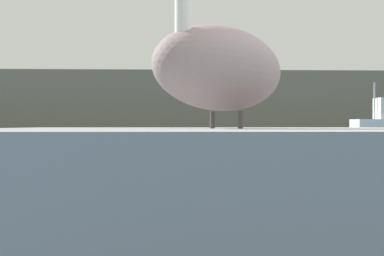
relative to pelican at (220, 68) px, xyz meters
The scene contains 3 objects.
hillside_backdrop 74.10m from the pelican, 88.86° to the left, with size 140.00×17.44×8.03m, color #7F755B.
pier_dock 0.76m from the pelican, 53.40° to the left, with size 2.93×3.06×0.79m, color #979797.
pelican is the anchor object (origin of this frame).
Camera 1 is at (-1.76, -2.84, 0.81)m, focal length 49.18 mm.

